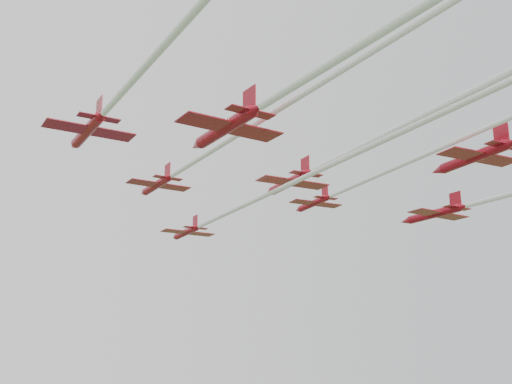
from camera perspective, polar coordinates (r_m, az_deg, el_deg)
name	(u,v)px	position (r m, az deg, el deg)	size (l,w,h in m)	color
jet_lead	(243,206)	(82.73, -1.19, -1.24)	(10.15, 67.04, 2.44)	maroon
jet_row2_left	(221,145)	(67.06, -3.12, 4.19)	(11.90, 63.25, 2.40)	maroon
jet_row2_right	(382,174)	(81.56, 11.13, 1.62)	(7.91, 61.17, 2.35)	maroon
jet_row3_left	(120,94)	(55.44, -11.99, 8.49)	(9.25, 45.82, 2.57)	maroon
jet_row3_mid	(364,145)	(66.35, 9.55, 4.11)	(9.04, 60.44, 2.68)	maroon
jet_row3_right	(492,199)	(86.09, 20.22, -0.59)	(11.34, 46.65, 2.79)	maroon
jet_row4_left	(296,84)	(49.94, 3.60, 9.54)	(12.36, 51.22, 2.92)	maroon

